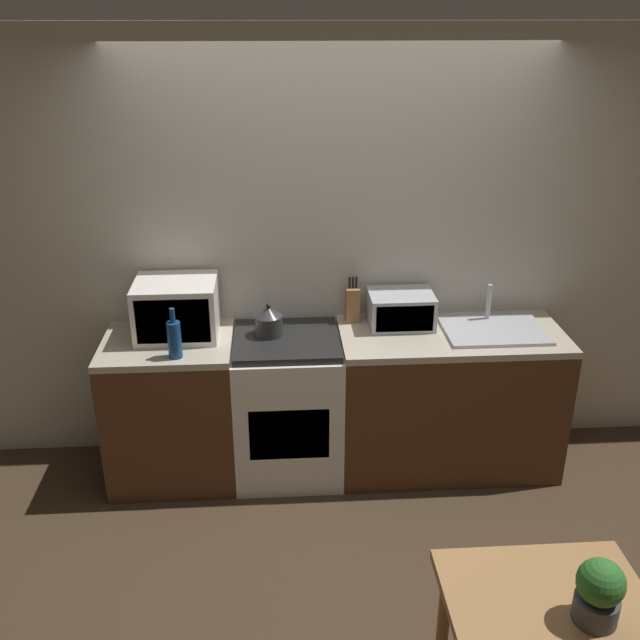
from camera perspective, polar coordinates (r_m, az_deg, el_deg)
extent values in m
plane|color=#3D2D1E|center=(4.04, 2.13, -17.48)|extent=(16.00, 16.00, 0.00)
cube|color=beige|center=(4.33, 0.95, 5.40)|extent=(10.00, 0.06, 2.60)
cube|color=#4C2D19|center=(4.42, -11.66, -7.16)|extent=(0.75, 0.62, 0.86)
cube|color=#B7AD99|center=(4.21, -12.16, -1.89)|extent=(0.75, 0.62, 0.04)
cube|color=#4C2D19|center=(4.49, 10.12, -6.47)|extent=(1.33, 0.62, 0.86)
cube|color=#B7AD99|center=(4.29, 10.55, -1.26)|extent=(1.33, 0.62, 0.04)
cube|color=silver|center=(4.37, -2.58, -6.99)|extent=(0.64, 0.62, 0.86)
cube|color=black|center=(4.16, -2.70, -1.66)|extent=(0.61, 0.57, 0.04)
cube|color=black|center=(4.12, -2.48, -9.11)|extent=(0.46, 0.02, 0.32)
cylinder|color=#2D2D2D|center=(4.17, -4.11, -0.43)|extent=(0.16, 0.16, 0.12)
cone|color=#2D2D2D|center=(4.14, -4.15, 0.68)|extent=(0.15, 0.15, 0.06)
sphere|color=black|center=(4.12, -4.16, 1.14)|extent=(0.03, 0.03, 0.03)
cube|color=silver|center=(4.21, -11.39, 0.94)|extent=(0.47, 0.39, 0.33)
cube|color=black|center=(4.04, -11.70, -0.11)|extent=(0.41, 0.01, 0.26)
cylinder|color=navy|center=(3.96, -11.56, -1.57)|extent=(0.08, 0.08, 0.21)
cylinder|color=navy|center=(3.90, -11.74, 0.36)|extent=(0.03, 0.03, 0.08)
cube|color=#9E7042|center=(4.33, 2.62, 1.25)|extent=(0.08, 0.09, 0.22)
cylinder|color=black|center=(4.28, 2.38, 3.01)|extent=(0.01, 0.01, 0.07)
cylinder|color=black|center=(4.28, 2.65, 3.01)|extent=(0.01, 0.01, 0.07)
cylinder|color=black|center=(4.28, 2.92, 3.02)|extent=(0.01, 0.01, 0.07)
cube|color=#ADAFB5|center=(4.31, 6.47, 0.87)|extent=(0.39, 0.30, 0.20)
cube|color=black|center=(4.18, 6.80, 0.12)|extent=(0.34, 0.01, 0.16)
cube|color=#ADAFB5|center=(4.34, 13.75, -0.79)|extent=(0.59, 0.44, 0.02)
cylinder|color=#ADAFB5|center=(4.43, 13.34, 1.44)|extent=(0.03, 0.03, 0.22)
cube|color=#9E7042|center=(2.86, 17.79, -20.78)|extent=(0.74, 0.56, 0.04)
cylinder|color=#9E7042|center=(3.18, 9.76, -23.49)|extent=(0.05, 0.05, 0.69)
cylinder|color=#9E7042|center=(3.36, 20.88, -21.87)|extent=(0.05, 0.05, 0.69)
cylinder|color=#424247|center=(2.80, 21.18, -20.73)|extent=(0.15, 0.15, 0.10)
sphere|color=#2D6B28|center=(2.72, 21.56, -18.94)|extent=(0.16, 0.16, 0.16)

